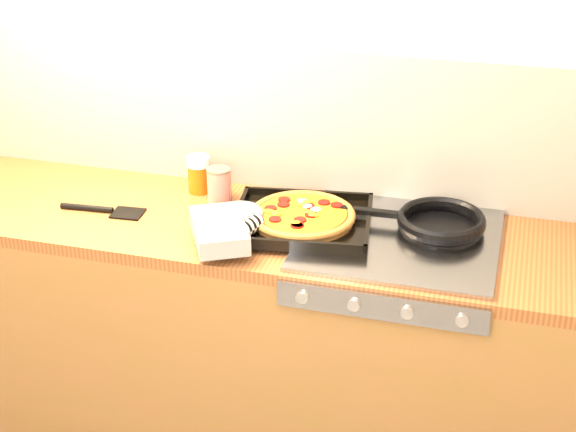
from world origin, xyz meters
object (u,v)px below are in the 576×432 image
(tomato_can, at_px, (219,185))
(juice_glass, at_px, (199,174))
(pizza_on_tray, at_px, (280,219))
(frying_pan, at_px, (439,223))

(tomato_can, bearing_deg, juice_glass, 151.65)
(juice_glass, bearing_deg, tomato_can, -28.35)
(pizza_on_tray, relative_size, juice_glass, 4.43)
(frying_pan, xyz_separation_m, tomato_can, (-0.74, 0.05, 0.02))
(pizza_on_tray, height_order, juice_glass, juice_glass)
(frying_pan, xyz_separation_m, juice_glass, (-0.83, 0.10, 0.03))
(juice_glass, bearing_deg, frying_pan, -6.63)
(frying_pan, height_order, juice_glass, juice_glass)
(tomato_can, xyz_separation_m, juice_glass, (-0.09, 0.05, 0.01))
(frying_pan, distance_m, juice_glass, 0.84)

